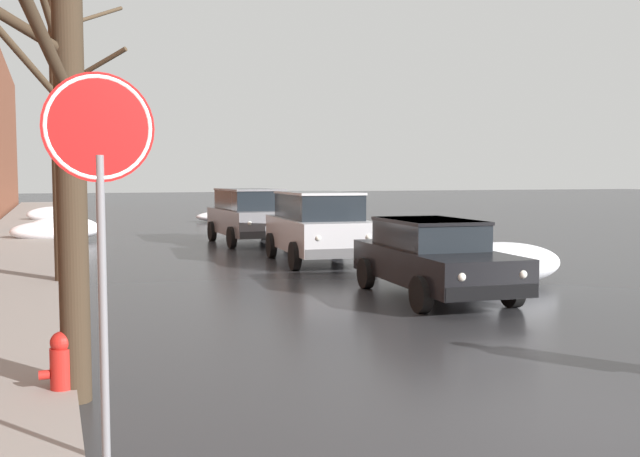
{
  "coord_description": "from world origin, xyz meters",
  "views": [
    {
      "loc": [
        -4.4,
        -4.4,
        2.18
      ],
      "look_at": [
        0.12,
        7.19,
        1.27
      ],
      "focal_mm": 38.78,
      "sensor_mm": 36.0,
      "label": 1
    }
  ],
  "objects_px": {
    "bare_tree_at_the_corner": "(66,75)",
    "suv_grey_parked_kerbside_mid": "(249,214)",
    "bare_tree_second_along_sidewalk": "(57,100)",
    "sedan_black_approaching_near_lane": "(432,256)",
    "stop_sign_at_corner": "(100,167)",
    "suv_silver_parked_kerbside_close": "(318,224)",
    "fire_hydrant": "(62,368)"
  },
  "relations": [
    {
      "from": "bare_tree_at_the_corner",
      "to": "suv_grey_parked_kerbside_mid",
      "type": "distance_m",
      "value": 16.45
    },
    {
      "from": "bare_tree_at_the_corner",
      "to": "bare_tree_second_along_sidewalk",
      "type": "distance_m",
      "value": 7.57
    },
    {
      "from": "sedan_black_approaching_near_lane",
      "to": "stop_sign_at_corner",
      "type": "bearing_deg",
      "value": -136.1
    },
    {
      "from": "suv_silver_parked_kerbside_close",
      "to": "suv_grey_parked_kerbside_mid",
      "type": "distance_m",
      "value": 5.61
    },
    {
      "from": "bare_tree_at_the_corner",
      "to": "suv_silver_parked_kerbside_close",
      "type": "bearing_deg",
      "value": 57.01
    },
    {
      "from": "sedan_black_approaching_near_lane",
      "to": "suv_silver_parked_kerbside_close",
      "type": "relative_size",
      "value": 0.98
    },
    {
      "from": "bare_tree_at_the_corner",
      "to": "sedan_black_approaching_near_lane",
      "type": "height_order",
      "value": "bare_tree_at_the_corner"
    },
    {
      "from": "bare_tree_at_the_corner",
      "to": "suv_silver_parked_kerbside_close",
      "type": "distance_m",
      "value": 11.63
    },
    {
      "from": "suv_grey_parked_kerbside_mid",
      "to": "fire_hydrant",
      "type": "height_order",
      "value": "suv_grey_parked_kerbside_mid"
    },
    {
      "from": "sedan_black_approaching_near_lane",
      "to": "suv_grey_parked_kerbside_mid",
      "type": "distance_m",
      "value": 11.19
    },
    {
      "from": "bare_tree_at_the_corner",
      "to": "sedan_black_approaching_near_lane",
      "type": "distance_m",
      "value": 7.86
    },
    {
      "from": "sedan_black_approaching_near_lane",
      "to": "stop_sign_at_corner",
      "type": "relative_size",
      "value": 1.5
    },
    {
      "from": "bare_tree_at_the_corner",
      "to": "bare_tree_second_along_sidewalk",
      "type": "xyz_separation_m",
      "value": [
        0.01,
        7.55,
        0.55
      ]
    },
    {
      "from": "bare_tree_second_along_sidewalk",
      "to": "sedan_black_approaching_near_lane",
      "type": "relative_size",
      "value": 1.55
    },
    {
      "from": "sedan_black_approaching_near_lane",
      "to": "stop_sign_at_corner",
      "type": "height_order",
      "value": "stop_sign_at_corner"
    },
    {
      "from": "suv_silver_parked_kerbside_close",
      "to": "fire_hydrant",
      "type": "relative_size",
      "value": 6.27
    },
    {
      "from": "bare_tree_second_along_sidewalk",
      "to": "sedan_black_approaching_near_lane",
      "type": "xyz_separation_m",
      "value": [
        6.31,
        -3.53,
        -2.94
      ]
    },
    {
      "from": "bare_tree_second_along_sidewalk",
      "to": "suv_grey_parked_kerbside_mid",
      "type": "distance_m",
      "value": 10.05
    },
    {
      "from": "suv_silver_parked_kerbside_close",
      "to": "fire_hydrant",
      "type": "distance_m",
      "value": 11.48
    },
    {
      "from": "stop_sign_at_corner",
      "to": "bare_tree_second_along_sidewalk",
      "type": "bearing_deg",
      "value": 90.94
    },
    {
      "from": "suv_grey_parked_kerbside_mid",
      "to": "stop_sign_at_corner",
      "type": "xyz_separation_m",
      "value": [
        -5.78,
        -17.11,
        1.27
      ]
    },
    {
      "from": "bare_tree_second_along_sidewalk",
      "to": "suv_silver_parked_kerbside_close",
      "type": "distance_m",
      "value": 7.08
    },
    {
      "from": "suv_grey_parked_kerbside_mid",
      "to": "fire_hydrant",
      "type": "xyz_separation_m",
      "value": [
        -6.05,
        -15.16,
        -0.63
      ]
    },
    {
      "from": "sedan_black_approaching_near_lane",
      "to": "fire_hydrant",
      "type": "height_order",
      "value": "sedan_black_approaching_near_lane"
    },
    {
      "from": "sedan_black_approaching_near_lane",
      "to": "suv_grey_parked_kerbside_mid",
      "type": "relative_size",
      "value": 0.99
    },
    {
      "from": "sedan_black_approaching_near_lane",
      "to": "stop_sign_at_corner",
      "type": "distance_m",
      "value": 8.68
    },
    {
      "from": "suv_grey_parked_kerbside_mid",
      "to": "bare_tree_second_along_sidewalk",
      "type": "bearing_deg",
      "value": -127.81
    },
    {
      "from": "bare_tree_second_along_sidewalk",
      "to": "suv_grey_parked_kerbside_mid",
      "type": "height_order",
      "value": "bare_tree_second_along_sidewalk"
    },
    {
      "from": "suv_silver_parked_kerbside_close",
      "to": "suv_grey_parked_kerbside_mid",
      "type": "xyz_separation_m",
      "value": [
        -0.28,
        5.61,
        0.0
      ]
    },
    {
      "from": "suv_silver_parked_kerbside_close",
      "to": "sedan_black_approaching_near_lane",
      "type": "bearing_deg",
      "value": -89.01
    },
    {
      "from": "bare_tree_at_the_corner",
      "to": "suv_grey_parked_kerbside_mid",
      "type": "height_order",
      "value": "bare_tree_at_the_corner"
    },
    {
      "from": "sedan_black_approaching_near_lane",
      "to": "suv_silver_parked_kerbside_close",
      "type": "height_order",
      "value": "suv_silver_parked_kerbside_close"
    }
  ]
}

